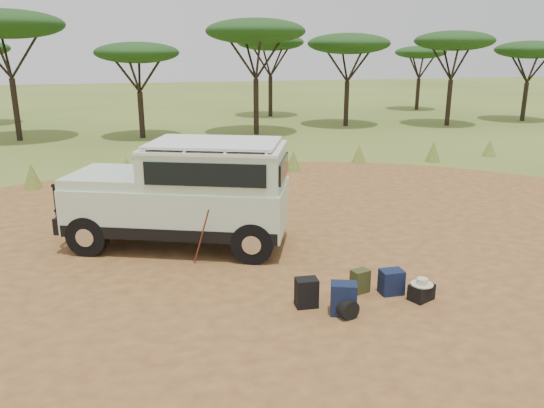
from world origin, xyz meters
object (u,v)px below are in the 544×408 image
object	(u,v)px
safari_vehicle	(186,196)
walking_staff	(201,237)
backpack_navy	(344,299)
backpack_olive	(360,281)
duffel_navy	(391,282)
backpack_black	(307,293)
hard_case	(421,292)

from	to	relation	value
safari_vehicle	walking_staff	bearing A→B (deg)	-61.12
safari_vehicle	backpack_navy	distance (m)	4.68
safari_vehicle	walking_staff	distance (m)	1.42
backpack_olive	duffel_navy	distance (m)	0.57
safari_vehicle	backpack_olive	xyz separation A→B (m)	(2.74, -3.39, -0.96)
backpack_olive	duffel_navy	xyz separation A→B (m)	(0.53, -0.21, 0.01)
backpack_navy	duffel_navy	world-z (taller)	backpack_navy
backpack_black	backpack_navy	xyz separation A→B (m)	(0.51, -0.44, 0.02)
safari_vehicle	backpack_black	distance (m)	4.09
walking_staff	duffel_navy	xyz separation A→B (m)	(3.14, -2.30, -0.40)
hard_case	walking_staff	bearing A→B (deg)	121.53
safari_vehicle	duffel_navy	size ratio (longest dim) A/B	11.49
safari_vehicle	backpack_olive	world-z (taller)	safari_vehicle
walking_staff	hard_case	xyz separation A→B (m)	(3.53, -2.69, -0.48)
safari_vehicle	backpack_black	xyz separation A→B (m)	(1.60, -3.65, -0.92)
safari_vehicle	hard_case	distance (m)	5.51
walking_staff	safari_vehicle	bearing A→B (deg)	53.61
backpack_navy	duffel_navy	distance (m)	1.26
backpack_black	backpack_olive	world-z (taller)	backpack_black
backpack_black	walking_staff	bearing A→B (deg)	127.08
backpack_navy	duffel_navy	bearing A→B (deg)	43.63
safari_vehicle	backpack_black	world-z (taller)	safari_vehicle
backpack_olive	safari_vehicle	bearing A→B (deg)	114.85
backpack_navy	backpack_olive	xyz separation A→B (m)	(0.64, 0.70, -0.06)
backpack_navy	backpack_olive	world-z (taller)	backpack_navy
walking_staff	backpack_olive	bearing A→B (deg)	-80.66
duffel_navy	hard_case	world-z (taller)	duffel_navy
walking_staff	backpack_navy	xyz separation A→B (m)	(1.97, -2.78, -0.35)
safari_vehicle	walking_staff	world-z (taller)	safari_vehicle
walking_staff	hard_case	world-z (taller)	walking_staff
walking_staff	backpack_navy	bearing A→B (deg)	-96.74
backpack_black	backpack_olive	size ratio (longest dim) A/B	1.18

